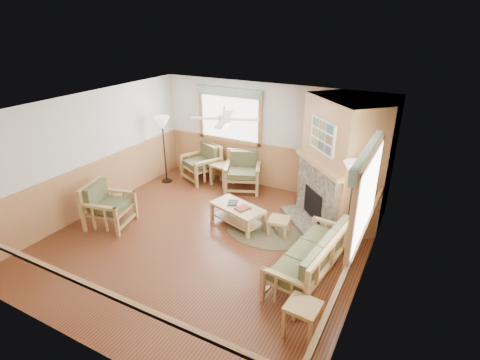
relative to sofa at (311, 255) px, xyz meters
The scene contains 24 objects.
floor 2.25m from the sofa, behind, with size 6.00×6.00×0.01m, color #5C2E19.
ceiling 3.15m from the sofa, behind, with size 6.00×6.00×0.01m, color white.
wall_back 3.93m from the sofa, 125.08° to the left, with size 6.00×0.02×2.70m, color silver.
wall_front 3.72m from the sofa, 127.51° to the right, with size 6.00×0.02×2.70m, color silver.
wall_left 5.28m from the sofa, behind, with size 0.02×6.00×2.70m, color silver.
wall_right 1.21m from the sofa, ahead, with size 0.02×6.00×2.70m, color silver.
wainscot 2.21m from the sofa, behind, with size 6.00×6.00×1.10m, color #AF7947, non-canonical shape.
fireplace 2.36m from the sofa, 93.95° to the left, with size 2.20×2.20×2.70m, color #AF7947, non-canonical shape.
window_back 4.98m from the sofa, 136.86° to the left, with size 1.90×0.16×1.50m, color white, non-canonical shape.
window_right 2.21m from the sofa, ahead, with size 0.16×1.90×1.50m, color white, non-canonical shape.
ceiling_fan 2.94m from the sofa, 167.16° to the left, with size 1.24×1.24×0.36m, color white, non-canonical shape.
sofa is the anchor object (origin of this frame).
armchair_back_left 4.82m from the sofa, 146.14° to the left, with size 0.86×0.86×0.97m, color #AA884F, non-canonical shape.
armchair_back_right 3.76m from the sofa, 135.52° to the left, with size 0.87×0.87×0.97m, color #AA884F, non-canonical shape.
armchair_left 4.37m from the sofa, behind, with size 0.84×0.84×0.95m, color #AA884F, non-canonical shape.
coffee_table 2.17m from the sofa, 153.59° to the left, with size 1.17×0.58×0.47m, color #AA884F, non-canonical shape.
end_table_chairs 4.27m from the sofa, 141.07° to the left, with size 0.52×0.50×0.58m, color #AA884F, non-canonical shape.
end_table_sofa 1.30m from the sofa, 76.41° to the right, with size 0.46×0.44×0.52m, color #AA884F, non-canonical shape.
footstool 1.49m from the sofa, 133.58° to the left, with size 0.41×0.41×0.36m, color #AA884F, non-canonical shape.
braided_rug 1.64m from the sofa, 144.24° to the left, with size 1.65×1.65×0.01m, color brown.
floor_lamp_left 5.22m from the sofa, 156.02° to the left, with size 0.42×0.42×1.82m, color black, non-canonical shape.
floor_lamp_right 1.24m from the sofa, 72.24° to the left, with size 0.42×0.42×1.84m, color black, non-canonical shape.
book_red 2.00m from the sofa, 152.96° to the left, with size 0.22×0.30×0.03m, color maroon.
book_dark 2.32m from the sofa, 153.69° to the left, with size 0.20×0.27×0.03m, color black.
Camera 1 is at (3.62, -5.35, 4.18)m, focal length 28.00 mm.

